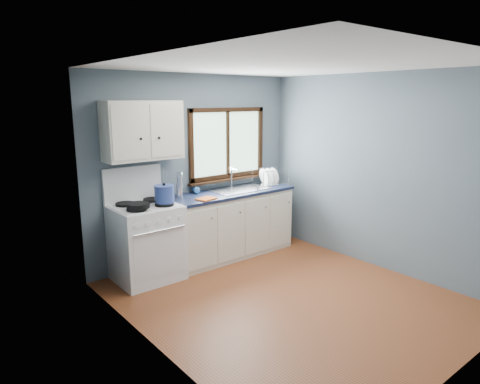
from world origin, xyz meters
TOP-DOWN VIEW (x-y plane):
  - floor at (0.00, 0.00)m, footprint 3.20×3.60m
  - ceiling at (0.00, 0.00)m, footprint 3.20×3.60m
  - wall_back at (0.00, 1.81)m, footprint 3.20×0.02m
  - wall_front at (0.00, -1.81)m, footprint 3.20×0.02m
  - wall_left at (-1.61, 0.00)m, footprint 0.02×3.60m
  - wall_right at (1.61, 0.00)m, footprint 0.02×3.60m
  - gas_range at (-0.95, 1.47)m, footprint 0.76×0.69m
  - base_cabinets at (0.36, 1.49)m, footprint 1.85×0.60m
  - countertop at (0.36, 1.49)m, footprint 1.89×0.64m
  - sink at (0.54, 1.49)m, footprint 0.84×0.46m
  - window at (0.54, 1.77)m, footprint 1.36×0.10m
  - upper_cabinets at (-0.85, 1.63)m, footprint 0.95×0.35m
  - skillet at (-1.11, 1.30)m, footprint 0.41×0.31m
  - stockpot at (-0.76, 1.33)m, footprint 0.31×0.31m
  - utensil_crock at (-0.56, 1.62)m, footprint 0.14×0.14m
  - thermos at (-0.40, 1.58)m, footprint 0.08×0.08m
  - soap_bottle at (-0.09, 1.63)m, footprint 0.11×0.11m
  - dish_towel at (-0.18, 1.29)m, footprint 0.27×0.22m
  - dish_rack at (1.14, 1.53)m, footprint 0.52×0.43m

SIDE VIEW (x-z plane):
  - floor at x=0.00m, z-range -0.02..0.00m
  - base_cabinets at x=0.36m, z-range -0.03..0.85m
  - gas_range at x=-0.95m, z-range -0.19..1.17m
  - sink at x=0.54m, z-range 0.64..1.08m
  - countertop at x=0.36m, z-range 0.88..0.92m
  - dish_towel at x=-0.18m, z-range 0.92..0.94m
  - dish_rack at x=1.14m, z-range 0.86..1.10m
  - skillet at x=-1.11m, z-range 0.96..1.01m
  - utensil_crock at x=-0.56m, z-range 0.80..1.20m
  - soap_bottle at x=-0.09m, z-range 0.92..1.15m
  - stockpot at x=-0.76m, z-range 0.95..1.18m
  - thermos at x=-0.40m, z-range 0.92..1.25m
  - wall_back at x=0.00m, z-range 0.00..2.50m
  - wall_front at x=0.00m, z-range 0.00..2.50m
  - wall_left at x=-1.61m, z-range 0.00..2.50m
  - wall_right at x=1.61m, z-range 0.00..2.50m
  - window at x=0.54m, z-range 0.96..1.99m
  - upper_cabinets at x=-0.85m, z-range 1.45..2.15m
  - ceiling at x=0.00m, z-range 2.50..2.52m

